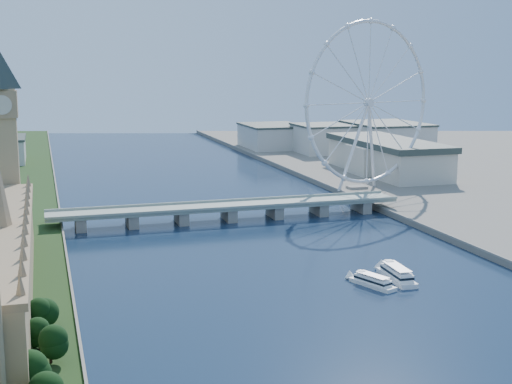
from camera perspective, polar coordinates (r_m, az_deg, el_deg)
name	(u,v)px	position (r m, az deg, el deg)	size (l,w,h in m)	color
big_ben	(3,120)	(399.32, -19.55, 5.43)	(20.02, 20.02, 110.00)	tan
westminster_bridge	(229,210)	(442.91, -2.19, -1.41)	(220.00, 22.00, 9.50)	gray
london_eye	(369,103)	(528.17, 8.99, 7.02)	(113.60, 39.12, 124.30)	silver
county_hall	(386,176)	(626.40, 10.38, 1.25)	(54.00, 144.00, 35.00)	beige
city_skyline	(200,146)	(700.41, -4.49, 3.72)	(505.00, 280.00, 32.00)	beige
tour_boat_near	(373,286)	(318.09, 9.31, -7.45)	(6.58, 25.94, 5.69)	white
tour_boat_far	(397,280)	(328.72, 11.18, -6.93)	(8.03, 31.36, 6.94)	white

